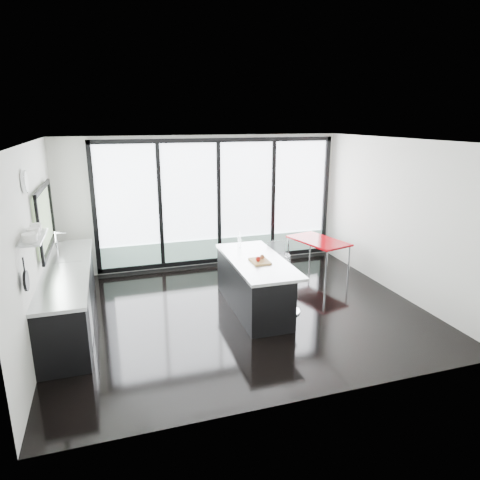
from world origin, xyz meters
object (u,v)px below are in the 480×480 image
object	(u,v)px
island	(253,284)
bar_stool_far	(279,274)
bar_stool_near	(288,294)
red_table	(318,255)

from	to	relation	value
island	bar_stool_far	bearing A→B (deg)	36.22
island	bar_stool_far	size ratio (longest dim) A/B	2.90
bar_stool_near	bar_stool_far	bearing A→B (deg)	58.31
red_table	bar_stool_near	bearing A→B (deg)	-130.24
bar_stool_near	bar_stool_far	distance (m)	0.85
island	bar_stool_near	bearing A→B (deg)	-33.17
bar_stool_far	red_table	bearing A→B (deg)	35.75
bar_stool_near	bar_stool_far	world-z (taller)	bar_stool_far
island	red_table	size ratio (longest dim) A/B	1.67
island	red_table	distance (m)	2.34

